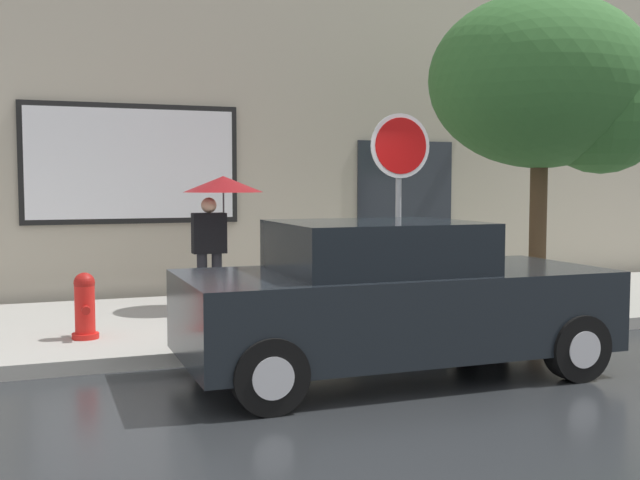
{
  "coord_description": "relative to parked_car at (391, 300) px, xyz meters",
  "views": [
    {
      "loc": [
        -2.85,
        -6.72,
        1.88
      ],
      "look_at": [
        0.31,
        1.8,
        1.2
      ],
      "focal_mm": 43.08,
      "sensor_mm": 36.0,
      "label": 1
    }
  ],
  "objects": [
    {
      "name": "ground_plane",
      "position": [
        -0.37,
        0.03,
        -0.74
      ],
      "size": [
        60.0,
        60.0,
        0.0
      ],
      "primitive_type": "plane",
      "color": "#282B2D"
    },
    {
      "name": "building_facade",
      "position": [
        -0.38,
        5.53,
        2.74
      ],
      "size": [
        20.0,
        0.67,
        7.0
      ],
      "color": "#B2A893",
      "rests_on": "ground"
    },
    {
      "name": "stop_sign",
      "position": [
        0.82,
        1.49,
        1.21
      ],
      "size": [
        0.76,
        0.1,
        2.54
      ],
      "color": "gray",
      "rests_on": "sidewalk"
    },
    {
      "name": "sidewalk",
      "position": [
        -0.37,
        3.03,
        -0.66
      ],
      "size": [
        20.0,
        4.0,
        0.15
      ],
      "primitive_type": "cube",
      "color": "#A3A099",
      "rests_on": "ground"
    },
    {
      "name": "parked_car",
      "position": [
        0.0,
        0.0,
        0.0
      ],
      "size": [
        4.14,
        1.87,
        1.51
      ],
      "color": "black",
      "rests_on": "ground"
    },
    {
      "name": "pedestrian_with_umbrella",
      "position": [
        -0.88,
        3.56,
        0.9
      ],
      "size": [
        1.09,
        1.09,
        1.82
      ],
      "color": "black",
      "rests_on": "sidewalk"
    },
    {
      "name": "fire_hydrant",
      "position": [
        -2.74,
        2.12,
        -0.23
      ],
      "size": [
        0.3,
        0.44,
        0.74
      ],
      "color": "red",
      "rests_on": "sidewalk"
    },
    {
      "name": "street_tree",
      "position": [
        3.43,
        2.11,
        2.43
      ],
      "size": [
        3.16,
        2.69,
        4.3
      ],
      "color": "#4C3823",
      "rests_on": "sidewalk"
    }
  ]
}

